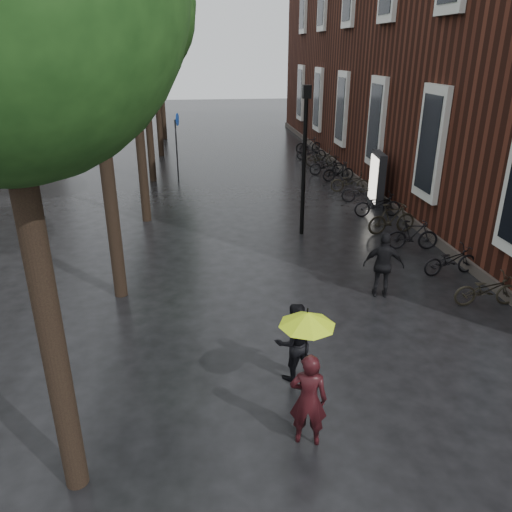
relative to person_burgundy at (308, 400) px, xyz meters
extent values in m
plane|color=black|center=(0.54, -1.39, -0.81)|extent=(120.00, 120.00, 0.00)
cube|color=#38160F|center=(11.04, 18.11, 5.19)|extent=(10.00, 33.00, 12.00)
cube|color=silver|center=(5.99, 9.11, 2.19)|extent=(0.25, 1.60, 3.60)
cube|color=black|center=(5.89, 9.11, 2.19)|extent=(0.10, 1.20, 3.00)
cube|color=silver|center=(5.99, 14.11, 2.19)|extent=(0.25, 1.60, 3.60)
cube|color=black|center=(5.89, 14.11, 2.19)|extent=(0.10, 1.20, 3.00)
cube|color=silver|center=(5.99, 19.11, 2.19)|extent=(0.25, 1.60, 3.60)
cube|color=black|center=(5.89, 19.11, 2.19)|extent=(0.10, 1.20, 3.00)
cube|color=silver|center=(5.99, 24.11, 2.19)|extent=(0.25, 1.60, 3.60)
cube|color=black|center=(5.89, 24.11, 2.19)|extent=(0.10, 1.20, 3.00)
cube|color=silver|center=(5.99, 29.11, 2.19)|extent=(0.25, 1.60, 3.60)
cube|color=black|center=(5.89, 29.11, 2.19)|extent=(0.10, 1.20, 3.00)
cube|color=silver|center=(5.99, 29.11, 7.69)|extent=(0.25, 1.60, 3.60)
cube|color=black|center=(5.89, 29.11, 7.69)|extent=(0.10, 1.20, 3.00)
cube|color=#3F3833|center=(6.14, 18.11, -0.66)|extent=(0.40, 33.00, 0.30)
cylinder|color=black|center=(-3.46, -0.39, 1.53)|extent=(0.32, 0.32, 4.68)
cylinder|color=black|center=(-3.56, 5.61, 1.45)|extent=(0.32, 0.32, 4.51)
cylinder|color=black|center=(-3.36, 11.61, 1.67)|extent=(0.32, 0.32, 4.95)
cylinder|color=black|center=(-3.51, 17.61, 1.39)|extent=(0.32, 0.32, 4.40)
cylinder|color=black|center=(-3.41, 23.61, 1.59)|extent=(0.32, 0.32, 4.79)
cylinder|color=black|center=(-3.46, 29.61, 1.48)|extent=(0.32, 0.32, 4.57)
imported|color=black|center=(0.00, 0.00, 0.00)|extent=(0.67, 0.52, 1.61)
imported|color=black|center=(0.11, 1.69, -0.03)|extent=(0.86, 0.73, 1.55)
cylinder|color=black|center=(0.15, 0.91, 0.29)|extent=(0.02, 0.02, 1.22)
cone|color=#D4FF1A|center=(0.15, 0.91, 0.90)|extent=(0.96, 0.96, 0.24)
cylinder|color=black|center=(0.15, 0.91, 1.06)|extent=(0.02, 0.02, 0.08)
imported|color=black|center=(2.97, 4.74, 0.04)|extent=(1.07, 0.69, 1.69)
imported|color=black|center=(5.31, 3.95, -0.39)|extent=(1.61, 0.64, 0.83)
imported|color=black|center=(5.31, 5.76, -0.39)|extent=(1.64, 0.74, 0.83)
imported|color=black|center=(5.05, 7.69, -0.34)|extent=(1.61, 0.67, 0.94)
imported|color=black|center=(4.95, 9.17, -0.29)|extent=(1.78, 0.74, 1.04)
imported|color=black|center=(5.12, 11.00, -0.35)|extent=(1.76, 0.68, 0.91)
imported|color=black|center=(5.17, 12.84, -0.36)|extent=(1.78, 0.94, 0.89)
imported|color=black|center=(5.14, 14.44, -0.36)|extent=(1.78, 0.95, 0.89)
imported|color=black|center=(5.17, 16.41, -0.34)|extent=(1.60, 0.62, 0.94)
imported|color=black|center=(4.96, 17.76, -0.34)|extent=(1.79, 0.70, 0.93)
imported|color=black|center=(5.16, 19.71, -0.37)|extent=(1.67, 0.64, 0.87)
imported|color=black|center=(5.02, 21.40, -0.38)|extent=(1.69, 0.73, 0.86)
imported|color=black|center=(5.31, 23.32, -0.32)|extent=(1.67, 0.63, 0.98)
cube|color=black|center=(5.52, 12.30, 0.25)|extent=(0.29, 1.41, 2.12)
cube|color=beige|center=(5.36, 12.30, 0.30)|extent=(0.04, 1.18, 1.74)
cylinder|color=black|center=(1.94, 9.51, 1.43)|extent=(0.13, 0.13, 4.48)
cube|color=black|center=(1.94, 9.51, 3.78)|extent=(0.25, 0.25, 0.39)
sphere|color=#FFE5B2|center=(1.94, 9.51, 3.78)|extent=(0.20, 0.20, 0.20)
cylinder|color=#262628|center=(-2.33, 17.57, 0.60)|extent=(0.07, 0.07, 2.81)
cylinder|color=#0D3698|center=(-2.21, 17.57, 2.00)|extent=(0.03, 0.56, 0.56)
camera|label=1|loc=(-1.58, -6.08, 4.99)|focal=35.00mm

